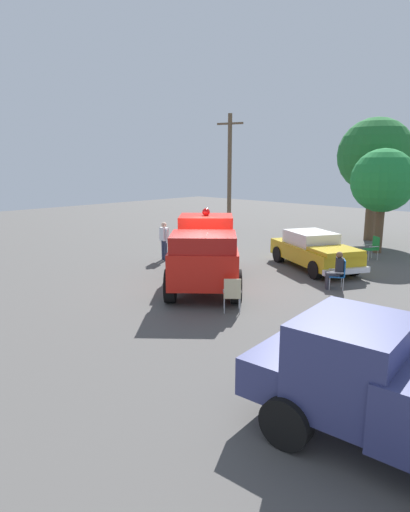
{
  "coord_description": "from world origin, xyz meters",
  "views": [
    {
      "loc": [
        -9.73,
        -9.44,
        4.17
      ],
      "look_at": [
        0.58,
        0.5,
        1.08
      ],
      "focal_mm": 30.19,
      "sensor_mm": 36.0,
      "label": 1
    }
  ],
  "objects_px": {
    "spectator_seated": "(336,269)",
    "utility_pole": "(230,171)",
    "oak_tree_left": "(375,156)",
    "lawn_chair_spare": "(373,246)",
    "lawn_chair_near_truck": "(340,272)",
    "spectator_standing": "(164,238)",
    "oak_tree_right": "(383,181)",
    "vintage_fire_truck": "(205,251)",
    "classic_hot_rod": "(315,250)",
    "lawn_chair_by_car": "(232,293)"
  },
  "relations": [
    {
      "from": "spectator_seated",
      "to": "utility_pole",
      "type": "xyz_separation_m",
      "value": [
        7.69,
        11.41,
        3.03
      ]
    },
    {
      "from": "spectator_seated",
      "to": "oak_tree_left",
      "type": "relative_size",
      "value": 0.2
    },
    {
      "from": "lawn_chair_spare",
      "to": "oak_tree_left",
      "type": "bearing_deg",
      "value": 25.29
    },
    {
      "from": "lawn_chair_near_truck",
      "to": "spectator_standing",
      "type": "height_order",
      "value": "spectator_standing"
    },
    {
      "from": "spectator_seated",
      "to": "oak_tree_left",
      "type": "bearing_deg",
      "value": 17.75
    },
    {
      "from": "lawn_chair_spare",
      "to": "oak_tree_right",
      "type": "distance_m",
      "value": 3.23
    },
    {
      "from": "vintage_fire_truck",
      "to": "spectator_standing",
      "type": "bearing_deg",
      "value": 68.35
    },
    {
      "from": "oak_tree_left",
      "to": "oak_tree_right",
      "type": "distance_m",
      "value": 3.78
    },
    {
      "from": "oak_tree_right",
      "to": "spectator_seated",
      "type": "bearing_deg",
      "value": -168.11
    },
    {
      "from": "classic_hot_rod",
      "to": "utility_pole",
      "type": "bearing_deg",
      "value": 59.16
    },
    {
      "from": "classic_hot_rod",
      "to": "vintage_fire_truck",
      "type": "bearing_deg",
      "value": 162.28
    },
    {
      "from": "vintage_fire_truck",
      "to": "utility_pole",
      "type": "xyz_separation_m",
      "value": [
        10.38,
        7.88,
        2.53
      ]
    },
    {
      "from": "lawn_chair_spare",
      "to": "spectator_seated",
      "type": "bearing_deg",
      "value": -169.41
    },
    {
      "from": "oak_tree_left",
      "to": "utility_pole",
      "type": "xyz_separation_m",
      "value": [
        -2.43,
        8.17,
        -0.82
      ]
    },
    {
      "from": "vintage_fire_truck",
      "to": "spectator_standing",
      "type": "xyz_separation_m",
      "value": [
        1.6,
        4.03,
        -0.23
      ]
    },
    {
      "from": "classic_hot_rod",
      "to": "utility_pole",
      "type": "distance_m",
      "value": 11.35
    },
    {
      "from": "lawn_chair_near_truck",
      "to": "spectator_seated",
      "type": "distance_m",
      "value": 0.17
    },
    {
      "from": "spectator_seated",
      "to": "utility_pole",
      "type": "height_order",
      "value": "utility_pole"
    },
    {
      "from": "lawn_chair_spare",
      "to": "utility_pole",
      "type": "xyz_separation_m",
      "value": [
        2.29,
        10.4,
        3.13
      ]
    },
    {
      "from": "classic_hot_rod",
      "to": "lawn_chair_spare",
      "type": "distance_m",
      "value": 3.47
    },
    {
      "from": "lawn_chair_spare",
      "to": "spectator_seated",
      "type": "relative_size",
      "value": 0.79
    },
    {
      "from": "lawn_chair_by_car",
      "to": "oak_tree_left",
      "type": "bearing_deg",
      "value": 8.95
    },
    {
      "from": "spectator_seated",
      "to": "oak_tree_left",
      "type": "xyz_separation_m",
      "value": [
        10.12,
        3.24,
        3.85
      ]
    },
    {
      "from": "oak_tree_left",
      "to": "oak_tree_right",
      "type": "relative_size",
      "value": 1.35
    },
    {
      "from": "lawn_chair_near_truck",
      "to": "lawn_chair_by_car",
      "type": "relative_size",
      "value": 1.0
    },
    {
      "from": "vintage_fire_truck",
      "to": "oak_tree_left",
      "type": "height_order",
      "value": "oak_tree_left"
    },
    {
      "from": "lawn_chair_near_truck",
      "to": "lawn_chair_spare",
      "type": "height_order",
      "value": "same"
    },
    {
      "from": "classic_hot_rod",
      "to": "oak_tree_right",
      "type": "height_order",
      "value": "oak_tree_right"
    },
    {
      "from": "lawn_chair_spare",
      "to": "oak_tree_left",
      "type": "relative_size",
      "value": 0.16
    },
    {
      "from": "vintage_fire_truck",
      "to": "lawn_chair_spare",
      "type": "bearing_deg",
      "value": -17.29
    },
    {
      "from": "classic_hot_rod",
      "to": "spectator_standing",
      "type": "xyz_separation_m",
      "value": [
        -3.16,
        5.56,
        0.22
      ]
    },
    {
      "from": "lawn_chair_near_truck",
      "to": "spectator_seated",
      "type": "relative_size",
      "value": 0.79
    },
    {
      "from": "vintage_fire_truck",
      "to": "lawn_chair_by_car",
      "type": "xyz_separation_m",
      "value": [
        -1.55,
        -2.55,
        -0.61
      ]
    },
    {
      "from": "lawn_chair_near_truck",
      "to": "oak_tree_left",
      "type": "xyz_separation_m",
      "value": [
        10.04,
        3.35,
        3.96
      ]
    },
    {
      "from": "oak_tree_left",
      "to": "spectator_standing",
      "type": "bearing_deg",
      "value": 158.91
    },
    {
      "from": "lawn_chair_by_car",
      "to": "lawn_chair_spare",
      "type": "xyz_separation_m",
      "value": [
        9.64,
        0.03,
        0.0
      ]
    },
    {
      "from": "oak_tree_right",
      "to": "lawn_chair_spare",
      "type": "bearing_deg",
      "value": -163.82
    },
    {
      "from": "vintage_fire_truck",
      "to": "spectator_standing",
      "type": "relative_size",
      "value": 3.5
    },
    {
      "from": "spectator_seated",
      "to": "lawn_chair_spare",
      "type": "bearing_deg",
      "value": 10.59
    },
    {
      "from": "lawn_chair_by_car",
      "to": "spectator_seated",
      "type": "xyz_separation_m",
      "value": [
        4.24,
        -0.98,
        0.11
      ]
    },
    {
      "from": "classic_hot_rod",
      "to": "spectator_seated",
      "type": "bearing_deg",
      "value": -135.96
    },
    {
      "from": "lawn_chair_by_car",
      "to": "oak_tree_left",
      "type": "height_order",
      "value": "oak_tree_left"
    },
    {
      "from": "oak_tree_left",
      "to": "spectator_seated",
      "type": "bearing_deg",
      "value": -162.25
    },
    {
      "from": "lawn_chair_spare",
      "to": "oak_tree_left",
      "type": "height_order",
      "value": "oak_tree_left"
    },
    {
      "from": "lawn_chair_near_truck",
      "to": "vintage_fire_truck",
      "type": "bearing_deg",
      "value": 127.26
    },
    {
      "from": "spectator_standing",
      "to": "utility_pole",
      "type": "relative_size",
      "value": 0.23
    },
    {
      "from": "spectator_seated",
      "to": "spectator_standing",
      "type": "bearing_deg",
      "value": 98.2
    },
    {
      "from": "lawn_chair_by_car",
      "to": "vintage_fire_truck",
      "type": "bearing_deg",
      "value": 58.78
    },
    {
      "from": "spectator_standing",
      "to": "utility_pole",
      "type": "bearing_deg",
      "value": 23.66
    },
    {
      "from": "oak_tree_left",
      "to": "utility_pole",
      "type": "bearing_deg",
      "value": 106.57
    }
  ]
}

